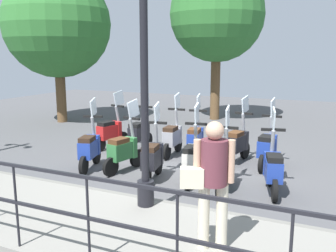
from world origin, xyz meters
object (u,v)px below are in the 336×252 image
object	(u,v)px
scooter_near_2	(193,159)
scooter_far_1	(238,142)
scooter_near_5	(90,148)
scooter_far_0	(267,147)
tree_distant	(217,15)
scooter_near_1	(223,165)
tree_large	(57,25)
scooter_far_5	(110,131)
scooter_near_4	(124,150)
pedestrian_with_bag	(212,176)
scooter_far_2	(195,139)
scooter_far_4	(140,133)
lamp_post_near	(144,90)
scooter_near_0	(273,168)
scooter_far_3	(173,137)
scooter_near_3	(153,157)

from	to	relation	value
scooter_near_2	scooter_far_1	xyz separation A→B (m)	(1.71, -0.47, 0.00)
scooter_near_5	scooter_far_0	xyz separation A→B (m)	(1.69, -3.53, 0.00)
scooter_near_5	scooter_far_1	bearing A→B (deg)	-73.63
tree_distant	scooter_near_1	world-z (taller)	tree_distant
tree_large	scooter_far_5	distance (m)	5.60
scooter_near_4	scooter_near_1	bearing A→B (deg)	-82.66
scooter_near_5	scooter_far_5	xyz separation A→B (m)	(1.68, 0.56, 0.00)
tree_large	scooter_far_5	bearing A→B (deg)	-124.63
pedestrian_with_bag	scooter_far_2	bearing A→B (deg)	1.34
pedestrian_with_bag	tree_large	bearing A→B (deg)	28.35
tree_distant	scooter_near_5	bearing A→B (deg)	175.52
scooter_near_4	scooter_far_5	xyz separation A→B (m)	(1.53, 1.33, 0.00)
pedestrian_with_bag	scooter_near_5	distance (m)	4.35
scooter_far_1	tree_distant	bearing A→B (deg)	33.57
scooter_far_0	scooter_far_5	bearing A→B (deg)	94.15
scooter_near_1	scooter_far_4	distance (m)	3.34
scooter_far_2	lamp_post_near	bearing A→B (deg)	177.97
tree_large	scooter_far_5	world-z (taller)	tree_large
tree_large	scooter_far_4	distance (m)	6.11
scooter_near_0	scooter_near_4	distance (m)	3.12
scooter_far_2	scooter_far_4	bearing A→B (deg)	79.05
scooter_near_2	scooter_far_3	size ratio (longest dim) A/B	1.00
scooter_far_4	scooter_far_5	bearing A→B (deg)	102.55
scooter_near_3	scooter_far_1	distance (m)	2.29
scooter_near_0	scooter_near_3	xyz separation A→B (m)	(-0.26, 2.30, 0.00)
tree_large	scooter_far_1	size ratio (longest dim) A/B	3.53
pedestrian_with_bag	scooter_far_4	size ratio (longest dim) A/B	1.03
scooter_near_0	scooter_near_3	bearing A→B (deg)	81.57
tree_large	scooter_far_0	bearing A→B (deg)	-108.53
scooter_near_0	scooter_far_4	bearing A→B (deg)	50.46
scooter_near_5	scooter_far_3	world-z (taller)	same
scooter_near_1	scooter_far_3	xyz separation A→B (m)	(1.77, 1.81, 0.00)
scooter_near_0	scooter_near_3	distance (m)	2.31
scooter_near_5	scooter_far_4	bearing A→B (deg)	-23.87
pedestrian_with_bag	scooter_near_4	distance (m)	3.84
scooter_near_2	scooter_far_4	xyz separation A→B (m)	(1.72, 2.13, 0.00)
tree_large	scooter_near_0	distance (m)	9.81
scooter_near_2	tree_distant	bearing A→B (deg)	4.94
pedestrian_with_bag	scooter_far_3	world-z (taller)	pedestrian_with_bag
tree_distant	scooter_far_2	xyz separation A→B (m)	(-5.47, -1.23, -3.42)
scooter_near_3	lamp_post_near	bearing A→B (deg)	-167.45
scooter_far_0	scooter_far_2	world-z (taller)	same
scooter_near_1	scooter_far_2	xyz separation A→B (m)	(1.79, 1.22, 0.00)
pedestrian_with_bag	scooter_near_3	world-z (taller)	pedestrian_with_bag
scooter_far_1	scooter_near_0	bearing A→B (deg)	-136.69
lamp_post_near	scooter_far_3	size ratio (longest dim) A/B	2.68
lamp_post_near	scooter_near_1	bearing A→B (deg)	-27.26
pedestrian_with_bag	scooter_near_2	world-z (taller)	pedestrian_with_bag
lamp_post_near	scooter_near_1	size ratio (longest dim) A/B	2.68
scooter_near_1	scooter_far_3	world-z (taller)	same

